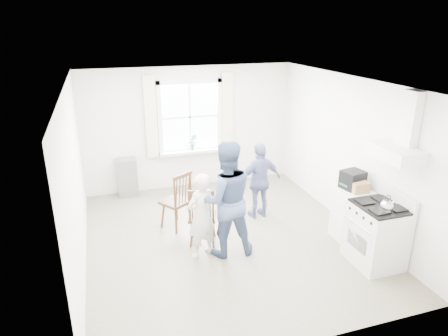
{
  "coord_description": "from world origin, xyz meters",
  "views": [
    {
      "loc": [
        -1.83,
        -5.62,
        3.44
      ],
      "look_at": [
        0.03,
        0.2,
        1.19
      ],
      "focal_mm": 32.0,
      "sensor_mm": 36.0,
      "label": 1
    }
  ],
  "objects_px": {
    "windsor_chair_a": "(180,195)",
    "stereo_stack": "(353,180)",
    "person_left": "(201,216)",
    "person_mid": "(226,199)",
    "gas_stove": "(376,234)",
    "windsor_chair_b": "(202,211)",
    "person_right": "(260,181)",
    "low_cabinet": "(352,215)"
  },
  "relations": [
    {
      "from": "person_right",
      "to": "windsor_chair_b",
      "type": "bearing_deg",
      "value": 21.73
    },
    {
      "from": "low_cabinet",
      "to": "stereo_stack",
      "type": "height_order",
      "value": "stereo_stack"
    },
    {
      "from": "windsor_chair_a",
      "to": "person_right",
      "type": "distance_m",
      "value": 1.49
    },
    {
      "from": "gas_stove",
      "to": "stereo_stack",
      "type": "height_order",
      "value": "stereo_stack"
    },
    {
      "from": "windsor_chair_a",
      "to": "windsor_chair_b",
      "type": "distance_m",
      "value": 0.7
    },
    {
      "from": "stereo_stack",
      "to": "windsor_chair_b",
      "type": "relative_size",
      "value": 0.38
    },
    {
      "from": "windsor_chair_a",
      "to": "person_left",
      "type": "distance_m",
      "value": 0.95
    },
    {
      "from": "low_cabinet",
      "to": "windsor_chair_b",
      "type": "height_order",
      "value": "windsor_chair_b"
    },
    {
      "from": "gas_stove",
      "to": "windsor_chair_a",
      "type": "bearing_deg",
      "value": 142.96
    },
    {
      "from": "windsor_chair_a",
      "to": "stereo_stack",
      "type": "bearing_deg",
      "value": -23.8
    },
    {
      "from": "low_cabinet",
      "to": "stereo_stack",
      "type": "xyz_separation_m",
      "value": [
        -0.02,
        0.08,
        0.6
      ]
    },
    {
      "from": "person_mid",
      "to": "person_right",
      "type": "distance_m",
      "value": 1.41
    },
    {
      "from": "person_left",
      "to": "person_right",
      "type": "bearing_deg",
      "value": -169.07
    },
    {
      "from": "stereo_stack",
      "to": "person_mid",
      "type": "bearing_deg",
      "value": 175.16
    },
    {
      "from": "stereo_stack",
      "to": "person_right",
      "type": "bearing_deg",
      "value": 133.74
    },
    {
      "from": "low_cabinet",
      "to": "person_right",
      "type": "xyz_separation_m",
      "value": [
        -1.14,
        1.25,
        0.26
      ]
    },
    {
      "from": "person_mid",
      "to": "windsor_chair_a",
      "type": "bearing_deg",
      "value": -58.01
    },
    {
      "from": "gas_stove",
      "to": "person_left",
      "type": "relative_size",
      "value": 0.82
    },
    {
      "from": "person_left",
      "to": "person_mid",
      "type": "bearing_deg",
      "value": 151.45
    },
    {
      "from": "gas_stove",
      "to": "windsor_chair_b",
      "type": "bearing_deg",
      "value": 151.63
    },
    {
      "from": "low_cabinet",
      "to": "person_right",
      "type": "relative_size",
      "value": 0.63
    },
    {
      "from": "low_cabinet",
      "to": "person_mid",
      "type": "height_order",
      "value": "person_mid"
    },
    {
      "from": "gas_stove",
      "to": "stereo_stack",
      "type": "xyz_separation_m",
      "value": [
        0.05,
        0.78,
        0.56
      ]
    },
    {
      "from": "person_left",
      "to": "stereo_stack",
      "type": "bearing_deg",
      "value": 150.83
    },
    {
      "from": "gas_stove",
      "to": "low_cabinet",
      "type": "xyz_separation_m",
      "value": [
        0.07,
        0.7,
        -0.03
      ]
    },
    {
      "from": "gas_stove",
      "to": "person_left",
      "type": "height_order",
      "value": "person_left"
    },
    {
      "from": "low_cabinet",
      "to": "windsor_chair_a",
      "type": "distance_m",
      "value": 2.9
    },
    {
      "from": "person_right",
      "to": "gas_stove",
      "type": "bearing_deg",
      "value": 112.31
    },
    {
      "from": "windsor_chair_a",
      "to": "person_left",
      "type": "bearing_deg",
      "value": -82.26
    },
    {
      "from": "low_cabinet",
      "to": "windsor_chair_a",
      "type": "height_order",
      "value": "windsor_chair_a"
    },
    {
      "from": "low_cabinet",
      "to": "windsor_chair_b",
      "type": "distance_m",
      "value": 2.48
    },
    {
      "from": "low_cabinet",
      "to": "person_left",
      "type": "bearing_deg",
      "value": 173.55
    },
    {
      "from": "windsor_chair_b",
      "to": "person_left",
      "type": "relative_size",
      "value": 0.74
    },
    {
      "from": "gas_stove",
      "to": "windsor_chair_b",
      "type": "distance_m",
      "value": 2.66
    },
    {
      "from": "stereo_stack",
      "to": "person_left",
      "type": "bearing_deg",
      "value": 175.27
    },
    {
      "from": "gas_stove",
      "to": "windsor_chair_b",
      "type": "xyz_separation_m",
      "value": [
        -2.34,
        1.26,
        0.13
      ]
    },
    {
      "from": "windsor_chair_b",
      "to": "person_left",
      "type": "xyz_separation_m",
      "value": [
        -0.08,
        -0.28,
        0.07
      ]
    },
    {
      "from": "gas_stove",
      "to": "windsor_chair_b",
      "type": "relative_size",
      "value": 1.11
    },
    {
      "from": "windsor_chair_a",
      "to": "windsor_chair_b",
      "type": "xyz_separation_m",
      "value": [
        0.21,
        -0.66,
        -0.03
      ]
    },
    {
      "from": "gas_stove",
      "to": "low_cabinet",
      "type": "distance_m",
      "value": 0.7
    },
    {
      "from": "stereo_stack",
      "to": "person_mid",
      "type": "distance_m",
      "value": 2.11
    },
    {
      "from": "person_mid",
      "to": "person_right",
      "type": "relative_size",
      "value": 1.28
    }
  ]
}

